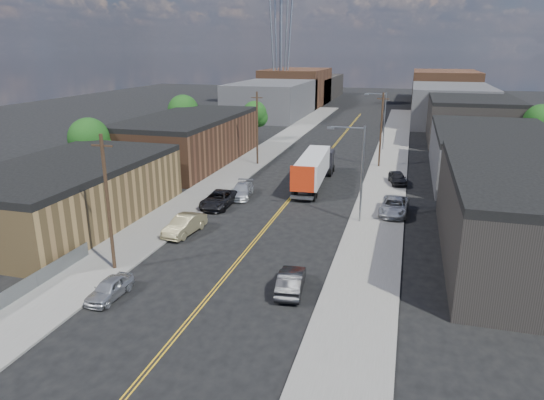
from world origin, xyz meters
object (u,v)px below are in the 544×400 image
Objects in this scene: car_right_lot_a at (394,206)px; car_left_a at (110,288)px; car_left_b at (185,225)px; car_right_lot_c at (398,178)px; car_left_c at (218,199)px; car_right_oncoming at (291,281)px; car_left_d at (242,191)px; semi_truck at (315,166)px.

car_left_a is at bearing -124.73° from car_right_lot_a.
car_right_lot_c is at bearing 58.12° from car_left_b.
car_left_c is 19.35m from car_right_oncoming.
car_left_d is at bearing -68.62° from car_right_oncoming.
car_right_lot_a is (9.47, -8.92, -1.30)m from semi_truck.
car_right_lot_a is (17.37, 2.08, 0.14)m from car_left_c.
car_left_b reaches higher than car_left_c.
car_right_oncoming is (10.22, -19.44, 0.01)m from car_left_d.
car_left_b reaches higher than car_right_lot_c.
car_right_oncoming is at bearing -113.94° from car_right_lot_c.
car_left_c is 17.49m from car_right_lot_a.
car_left_a is at bearing -81.38° from car_left_b.
car_right_oncoming is 29.71m from car_right_lot_c.
car_right_oncoming is at bearing -105.25° from car_right_lot_a.
car_left_d is 0.91× the size of car_right_lot_a.
car_left_d is (1.18, 3.81, -0.05)m from car_left_c.
car_left_b is 0.98× the size of car_left_d.
car_left_d is at bearing 177.26° from car_right_lot_a.
semi_truck is at bearing 39.19° from car_left_d.
car_left_a is 0.69× the size of car_left_c.
car_right_oncoming is 18.69m from car_right_lot_a.
car_left_a is 0.91× the size of car_right_lot_c.
car_left_b is (-0.31, 11.75, 0.15)m from car_left_a.
car_right_oncoming is 0.82× the size of car_right_lot_a.
semi_truck is 2.96× the size of car_left_d.
car_left_a is 11.81m from car_right_oncoming.
semi_truck is at bearing -88.85° from car_right_oncoming.
car_left_a is 27.65m from car_right_lot_a.
car_right_oncoming is at bearing -26.94° from car_left_b.
semi_truck is 26.91m from car_right_oncoming.
semi_truck reaches higher than car_right_lot_a.
car_left_d is 1.12× the size of car_right_oncoming.
car_right_oncoming is at bearing 21.67° from car_left_a.
car_left_d reaches higher than car_left_a.
car_left_a is at bearing -89.93° from car_left_c.
semi_truck is 3.87× the size of car_left_a.
car_left_a is 0.78× the size of car_left_b.
car_right_lot_a is (5.97, 17.71, 0.17)m from car_right_oncoming.
car_right_lot_a is at bearing -114.95° from car_right_oncoming.
car_left_c is at bearing 92.52° from car_left_a.
car_right_lot_a reaches higher than car_left_c.
car_right_lot_c is at bearing 11.87° from semi_truck.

